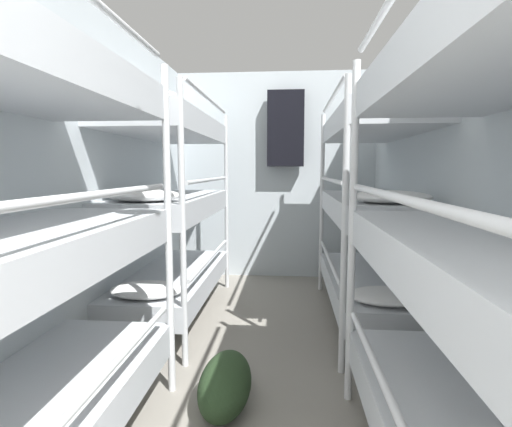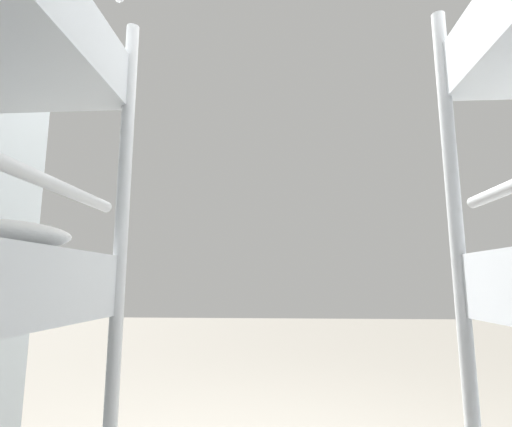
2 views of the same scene
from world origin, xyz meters
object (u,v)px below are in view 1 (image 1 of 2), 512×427
object	(u,v)px
bunk_stack_left_far	(172,205)
bunk_stack_right_far	(371,206)
bunk_stack_right_near	(509,270)
duffel_bag	(225,384)
hanging_coat	(286,129)

from	to	relation	value
bunk_stack_left_far	bunk_stack_right_far	xyz separation A→B (m)	(1.75, 0.00, 0.00)
bunk_stack_left_far	bunk_stack_right_far	bearing A→B (deg)	0.00
bunk_stack_right_near	bunk_stack_left_far	bearing A→B (deg)	128.65
duffel_bag	hanging_coat	bearing A→B (deg)	83.81
bunk_stack_right_far	duffel_bag	bearing A→B (deg)	-127.69
bunk_stack_right_near	hanging_coat	size ratio (longest dim) A/B	2.21
bunk_stack_right_near	hanging_coat	world-z (taller)	hanging_coat
hanging_coat	bunk_stack_left_far	bearing A→B (deg)	-125.38
duffel_bag	bunk_stack_right_near	bearing A→B (deg)	-38.15
bunk_stack_right_far	hanging_coat	distance (m)	1.78
bunk_stack_right_near	hanging_coat	bearing A→B (deg)	101.82
duffel_bag	bunk_stack_left_far	bearing A→B (deg)	117.14
bunk_stack_right_far	duffel_bag	world-z (taller)	bunk_stack_right_far
bunk_stack_right_near	bunk_stack_left_far	xyz separation A→B (m)	(-1.75, 2.18, 0.00)
bunk_stack_left_far	duffel_bag	distance (m)	1.77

